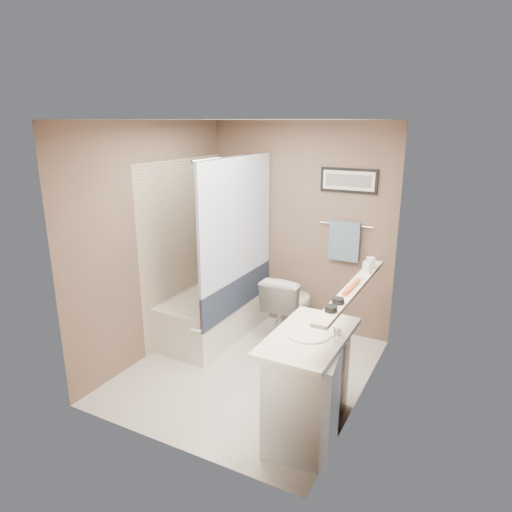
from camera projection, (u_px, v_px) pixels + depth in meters
The scene contains 34 objects.
ground at pixel (249, 370), 4.55m from camera, with size 2.50×2.50×0.00m, color silver.
ceiling at pixel (248, 122), 3.87m from camera, with size 2.20×2.50×0.04m, color white.
wall_back at pixel (299, 228), 5.26m from camera, with size 2.20×0.04×2.40m, color brown.
wall_front at pixel (164, 299), 3.17m from camera, with size 2.20×0.04×2.40m, color brown.
wall_left at pixel (156, 241), 4.69m from camera, with size 0.04×2.50×2.40m, color brown.
wall_right at pixel (364, 272), 3.73m from camera, with size 0.04×2.50×2.40m, color brown.
tile_surround at pixel (185, 248), 5.18m from camera, with size 0.02×1.55×2.00m, color beige.
curtain_rod at pixel (237, 156), 4.57m from camera, with size 0.02×0.02×1.55m, color silver.
curtain_upper at pixel (238, 220), 4.76m from camera, with size 0.03×1.45×1.28m, color white.
curtain_lower at pixel (238, 293), 4.99m from camera, with size 0.03×1.45×0.36m, color #232D41.
mirror at pixel (364, 226), 3.48m from camera, with size 0.02×1.60×1.00m, color silver.
shelf at pixel (353, 289), 3.65m from camera, with size 0.12×1.60×0.03m, color silver.
towel_bar at pixel (346, 225), 4.97m from camera, with size 0.02×0.02×0.60m, color silver.
towel at pixel (344, 241), 5.00m from camera, with size 0.34×0.05×0.44m, color #81A3BD.
art_frame at pixel (349, 180), 4.85m from camera, with size 0.62×0.03×0.26m, color black.
art_mat at pixel (348, 181), 4.84m from camera, with size 0.56×0.00×0.20m, color white.
art_image at pixel (348, 181), 4.83m from camera, with size 0.50×0.00×0.13m, color #595959.
door at pixel (232, 343), 2.97m from camera, with size 0.80×0.02×2.00m, color silver.
door_handle at pixel (195, 330), 3.16m from camera, with size 0.02×0.02×0.10m, color silver.
bathtub at pixel (216, 312), 5.31m from camera, with size 0.70×1.50×0.50m, color white.
tub_rim at pixel (216, 292), 5.24m from camera, with size 0.56×1.36×0.02m, color white.
toilet at pixel (290, 306), 5.15m from camera, with size 0.43×0.75×0.77m, color silver.
vanity at pixel (309, 386), 3.56m from camera, with size 0.50×0.90×0.80m, color white.
countertop at pixel (309, 337), 3.45m from camera, with size 0.54×0.96×0.04m, color white.
sink_basin at pixel (308, 333), 3.45m from camera, with size 0.34×0.34×0.01m, color white.
faucet_spout at pixel (334, 334), 3.34m from camera, with size 0.02×0.02×0.10m, color white.
faucet_knob at pixel (338, 331), 3.44m from camera, with size 0.05×0.05×0.05m, color silver.
candle_bowl_near at pixel (331, 309), 3.18m from camera, with size 0.09×0.09×0.04m, color black.
candle_bowl_far at pixel (338, 301), 3.31m from camera, with size 0.09×0.09×0.04m, color black.
hair_brush_front at pixel (349, 289), 3.53m from camera, with size 0.04×0.04×0.22m, color #ED5121.
hair_brush_back at pixel (354, 284), 3.65m from camera, with size 0.04×0.04×0.22m, color orange.
pink_comb at pixel (359, 280), 3.79m from camera, with size 0.03×0.16×0.01m, color pink.
glass_jar at pixel (370, 263), 4.09m from camera, with size 0.08×0.08×0.10m, color white.
soap_bottle at pixel (367, 265), 3.98m from camera, with size 0.06×0.06×0.14m, color #999999.
Camera 1 is at (1.93, -3.55, 2.39)m, focal length 32.00 mm.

